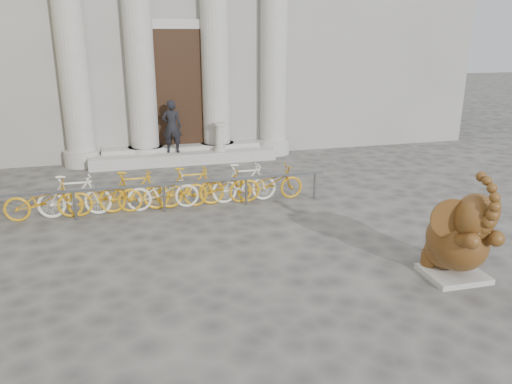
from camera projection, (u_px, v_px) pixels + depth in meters
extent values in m
plane|color=#474442|center=(260.00, 302.00, 7.91)|extent=(80.00, 80.00, 0.00)
cube|color=black|center=(179.00, 90.00, 16.33)|extent=(2.40, 0.16, 4.00)
cylinder|color=#A8A59E|center=(70.00, 36.00, 14.91)|extent=(0.90, 0.90, 8.00)
cylinder|color=#A8A59E|center=(138.00, 35.00, 15.41)|extent=(0.90, 0.90, 8.00)
cylinder|color=#A8A59E|center=(214.00, 35.00, 16.00)|extent=(0.90, 0.90, 8.00)
cylinder|color=#A8A59E|center=(274.00, 35.00, 16.50)|extent=(0.90, 0.90, 8.00)
cube|color=#A8A59E|center=(184.00, 156.00, 16.50)|extent=(6.00, 1.20, 0.36)
cube|color=#A8A59E|center=(453.00, 274.00, 8.72)|extent=(1.02, 0.92, 0.10)
ellipsoid|color=black|center=(448.00, 251.00, 8.82)|extent=(0.85, 0.82, 0.64)
ellipsoid|color=black|center=(457.00, 240.00, 8.55)|extent=(0.98, 1.22, 1.03)
cylinder|color=black|center=(429.00, 258.00, 8.93)|extent=(0.31, 0.31, 0.26)
cylinder|color=black|center=(456.00, 255.00, 9.05)|extent=(0.31, 0.31, 0.26)
cylinder|color=black|center=(462.00, 240.00, 8.07)|extent=(0.25, 0.60, 0.40)
cylinder|color=black|center=(485.00, 237.00, 8.17)|extent=(0.25, 0.60, 0.40)
ellipsoid|color=black|center=(475.00, 217.00, 8.05)|extent=(0.69, 0.65, 0.80)
cylinder|color=black|center=(452.00, 219.00, 8.09)|extent=(0.65, 0.27, 0.68)
cylinder|color=black|center=(488.00, 215.00, 8.25)|extent=(0.66, 0.24, 0.68)
cone|color=beige|center=(475.00, 231.00, 7.89)|extent=(0.12, 0.24, 0.11)
cone|color=beige|center=(488.00, 230.00, 7.94)|extent=(0.13, 0.24, 0.11)
cube|color=slate|center=(163.00, 184.00, 11.67)|extent=(8.00, 0.06, 0.06)
cylinder|color=slate|center=(75.00, 205.00, 11.27)|extent=(0.06, 0.06, 0.70)
cylinder|color=slate|center=(164.00, 198.00, 11.77)|extent=(0.06, 0.06, 0.70)
cylinder|color=slate|center=(246.00, 191.00, 12.27)|extent=(0.06, 0.06, 0.70)
cylinder|color=slate|center=(315.00, 186.00, 12.72)|extent=(0.06, 0.06, 0.70)
imported|color=orange|center=(43.00, 198.00, 11.29)|extent=(1.70, 0.50, 1.00)
imported|color=white|center=(74.00, 196.00, 11.45)|extent=(1.66, 0.47, 1.00)
imported|color=orange|center=(105.00, 194.00, 11.62)|extent=(1.70, 0.50, 1.00)
imported|color=orange|center=(134.00, 191.00, 11.79)|extent=(1.66, 0.47, 1.00)
imported|color=white|center=(163.00, 189.00, 11.96)|extent=(1.70, 0.50, 1.00)
imported|color=orange|center=(191.00, 187.00, 12.12)|extent=(1.66, 0.47, 1.00)
imported|color=orange|center=(218.00, 185.00, 12.29)|extent=(1.70, 0.50, 1.00)
imported|color=white|center=(244.00, 183.00, 12.46)|extent=(1.66, 0.47, 1.00)
imported|color=orange|center=(270.00, 181.00, 12.63)|extent=(1.70, 0.50, 1.00)
imported|color=black|center=(172.00, 126.00, 16.01)|extent=(0.69, 0.52, 1.70)
cylinder|color=#A8A59E|center=(220.00, 149.00, 16.44)|extent=(0.38, 0.38, 0.12)
cylinder|color=#A8A59E|center=(219.00, 138.00, 16.32)|extent=(0.27, 0.27, 0.86)
cylinder|color=#A8A59E|center=(219.00, 124.00, 16.18)|extent=(0.38, 0.38, 0.10)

